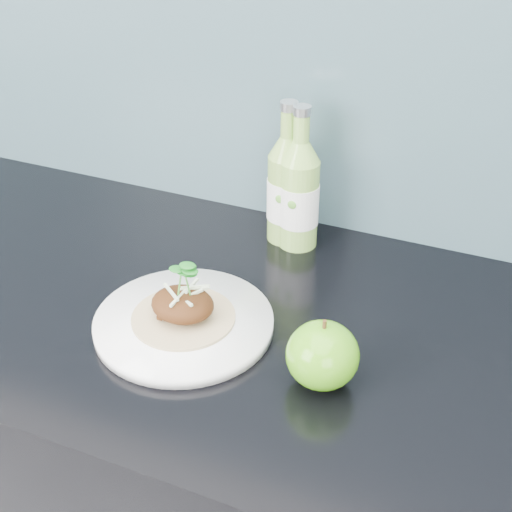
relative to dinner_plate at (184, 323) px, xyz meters
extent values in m
cube|color=#71A3B2|center=(0.09, 0.35, 0.34)|extent=(4.00, 0.02, 0.70)
cylinder|color=white|center=(0.00, 0.00, 0.00)|extent=(0.29, 0.29, 0.02)
cylinder|color=#A1875C|center=(0.00, 0.00, 0.01)|extent=(0.14, 0.14, 0.00)
ellipsoid|color=#4B260E|center=(0.00, 0.00, 0.03)|extent=(0.09, 0.07, 0.04)
ellipsoid|color=#3A8E0F|center=(0.20, -0.03, 0.03)|extent=(0.10, 0.10, 0.08)
cylinder|color=#472D14|center=(0.20, -0.03, 0.08)|extent=(0.01, 0.00, 0.01)
cylinder|color=#7DA946|center=(0.04, 0.27, 0.06)|extent=(0.07, 0.07, 0.14)
cone|color=#7DA946|center=(0.04, 0.27, 0.15)|extent=(0.06, 0.06, 0.03)
cylinder|color=#7DA946|center=(0.04, 0.27, 0.19)|extent=(0.02, 0.02, 0.04)
cylinder|color=silver|center=(0.04, 0.27, 0.22)|extent=(0.03, 0.03, 0.01)
cylinder|color=white|center=(0.04, 0.27, 0.06)|extent=(0.07, 0.07, 0.07)
ellipsoid|color=#59A533|center=(0.04, 0.24, 0.08)|extent=(0.01, 0.00, 0.01)
cylinder|color=#86BB4E|center=(0.06, 0.26, 0.06)|extent=(0.08, 0.08, 0.14)
cone|color=#86BB4E|center=(0.06, 0.26, 0.15)|extent=(0.06, 0.06, 0.03)
cylinder|color=#86BB4E|center=(0.06, 0.26, 0.19)|extent=(0.02, 0.02, 0.04)
cylinder|color=silver|center=(0.06, 0.26, 0.22)|extent=(0.03, 0.03, 0.01)
cylinder|color=white|center=(0.06, 0.26, 0.06)|extent=(0.08, 0.08, 0.07)
ellipsoid|color=#59A533|center=(0.06, 0.23, 0.08)|extent=(0.01, 0.00, 0.01)
camera|label=1|loc=(0.39, -0.66, 0.59)|focal=50.00mm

